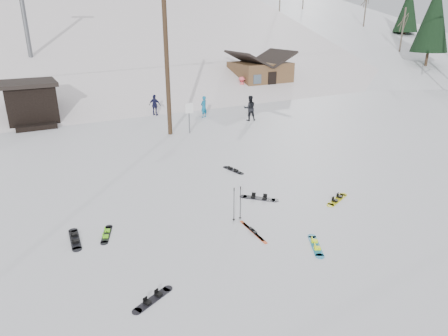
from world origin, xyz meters
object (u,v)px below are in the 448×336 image
utility_pole (166,54)px  hero_skis (253,231)px  hero_snowboard (316,245)px  cabin (260,76)px

utility_pole → hero_skis: (-1.95, -12.38, -4.66)m
hero_snowboard → cabin: bearing=-1.3°
cabin → hero_skis: cabin is taller
hero_skis → cabin: bearing=58.4°
utility_pole → cabin: size_ratio=1.67×
cabin → hero_snowboard: size_ratio=4.26×
cabin → hero_skis: bearing=-123.7°
utility_pole → hero_skis: utility_pole is taller
hero_snowboard → hero_skis: bearing=65.0°
cabin → hero_skis: size_ratio=3.28×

